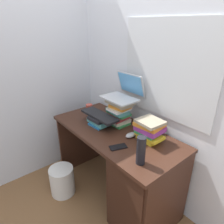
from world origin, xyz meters
name	(u,v)px	position (x,y,z in m)	size (l,w,h in m)	color
ground_plane	(114,192)	(0.00, 0.00, 0.00)	(6.00, 6.00, 0.00)	brown
wall_back	(145,66)	(0.00, 0.35, 1.30)	(6.00, 0.06, 2.60)	silver
wall_left	(64,58)	(-0.90, 0.00, 1.30)	(0.05, 6.00, 2.60)	silver
desk	(137,180)	(0.33, -0.02, 0.41)	(1.30, 0.61, 0.75)	#381E14
book_stack_tall	(119,111)	(-0.08, 0.12, 0.89)	(0.26, 0.21, 0.25)	#338C4C
book_stack_keyboard_riser	(99,121)	(-0.18, -0.05, 0.80)	(0.23, 0.18, 0.09)	#2672B2
book_stack_side	(149,129)	(0.31, 0.11, 0.86)	(0.24, 0.21, 0.19)	yellow
laptop	(124,92)	(-0.08, 0.18, 1.06)	(0.33, 0.30, 0.23)	#B7BABF
keyboard	(99,115)	(-0.17, -0.05, 0.86)	(0.42, 0.14, 0.02)	black
computer_mouse	(131,135)	(0.18, 0.03, 0.77)	(0.06, 0.10, 0.04)	#A5A8AD
mug	(89,108)	(-0.50, 0.05, 0.80)	(0.11, 0.07, 0.09)	#B23F33
water_bottle	(141,150)	(0.47, -0.17, 0.86)	(0.07, 0.07, 0.21)	black
cell_phone	(118,147)	(0.23, -0.16, 0.76)	(0.07, 0.14, 0.01)	black
wastebasket	(62,181)	(-0.35, -0.42, 0.15)	(0.25, 0.25, 0.30)	silver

